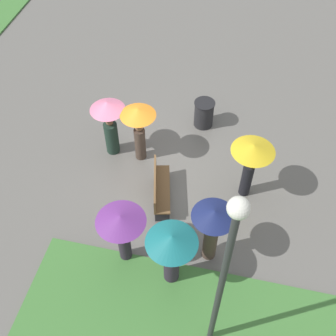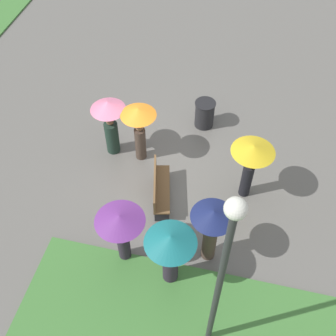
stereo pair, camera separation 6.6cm
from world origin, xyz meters
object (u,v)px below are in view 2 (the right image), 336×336
Objects in this scene: trash_bin at (205,114)px; crowd_person_pink at (110,119)px; crowd_person_yellow at (251,159)px; crowd_person_teal at (170,248)px; crowd_person_purple at (121,226)px; lamp_post at (222,270)px; crowd_person_navy at (212,225)px; park_bench at (159,188)px; crowd_person_orange at (139,123)px.

trash_bin is 3.10m from crowd_person_pink.
crowd_person_yellow is 1.01× the size of crowd_person_teal.
crowd_person_purple is 3.71m from crowd_person_yellow.
crowd_person_teal is at bearing 43.18° from lamp_post.
crowd_person_purple is (1.49, 2.32, -1.85)m from lamp_post.
crowd_person_navy is at bearing 142.39° from crowd_person_yellow.
crowd_person_pink is at bearing 37.48° from lamp_post.
trash_bin is (6.53, 1.25, -2.75)m from lamp_post.
park_bench is 2.54m from crowd_person_yellow.
park_bench is at bearing 29.62° from lamp_post.
park_bench is at bearing 148.89° from crowd_person_orange.
lamp_post reaches higher than crowd_person_purple.
crowd_person_orange reaches higher than crowd_person_teal.
crowd_person_orange reaches higher than park_bench.
crowd_person_teal is (-0.80, 0.77, 0.05)m from crowd_person_navy.
lamp_post is at bearing 155.26° from crowd_person_yellow.
park_bench is 0.88× the size of crowd_person_orange.
park_bench is at bearing -177.04° from crowd_person_navy.
lamp_post reaches higher than crowd_person_yellow.
trash_bin is 0.47× the size of crowd_person_orange.
crowd_person_pink reaches higher than trash_bin.
crowd_person_yellow is (-2.43, -1.56, 0.98)m from trash_bin.
trash_bin is at bearing -105.81° from crowd_person_orange.
crowd_person_teal is at bearing 133.53° from crowd_person_yellow.
crowd_person_orange is at bearing 19.69° from park_bench.
crowd_person_pink is at bearing 22.24° from crowd_person_teal.
crowd_person_orange is at bearing 30.64° from lamp_post.
crowd_person_purple is at bearing 154.71° from park_bench.
crowd_person_purple is 3.61m from crowd_person_pink.
crowd_person_purple is at bearing 124.49° from crowd_person_orange.
crowd_person_orange is 1.00× the size of crowd_person_yellow.
crowd_person_yellow is at bearing 94.58° from crowd_person_pink.
crowd_person_purple is at bearing 37.19° from crowd_person_pink.
crowd_person_orange is 1.07× the size of crowd_person_purple.
park_bench is 0.33× the size of lamp_post.
crowd_person_teal is (-5.34, -0.13, 0.93)m from trash_bin.
crowd_person_pink is at bearing 21.89° from crowd_person_orange.
lamp_post reaches higher than park_bench.
crowd_person_teal is (-0.30, -1.21, 0.02)m from crowd_person_purple.
lamp_post is 5.68× the size of trash_bin.
lamp_post is 2.68× the size of crowd_person_navy.
lamp_post is at bearing 146.47° from crowd_person_orange.
crowd_person_teal is (-3.58, -1.71, 0.01)m from crowd_person_orange.
crowd_person_orange is (1.38, 0.90, 0.90)m from park_bench.
crowd_person_pink is (3.34, 1.38, -0.08)m from crowd_person_purple.
crowd_person_orange is 0.88m from crowd_person_pink.
crowd_person_yellow is at bearing -147.35° from trash_bin.
crowd_person_pink is at bearing 37.56° from park_bench.
crowd_person_navy is at bearing -144.90° from park_bench.
crowd_person_purple reaches higher than trash_bin.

